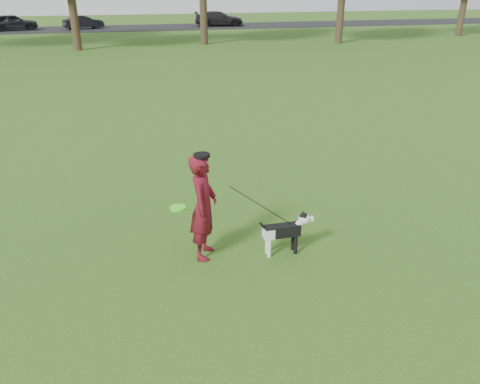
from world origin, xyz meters
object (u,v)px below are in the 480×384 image
object	(u,v)px
man	(203,207)
car_left	(13,22)
dog	(286,229)
car_mid	(83,22)
car_right	(219,19)

from	to	relation	value
man	car_left	distance (m)	40.71
dog	car_left	xyz separation A→B (m)	(-10.60, 39.85, 0.28)
man	car_mid	world-z (taller)	man
car_mid	car_left	bearing A→B (deg)	71.10
dog	car_mid	xyz separation A→B (m)	(-4.89, 39.85, 0.18)
man	car_left	world-z (taller)	man
dog	car_left	bearing A→B (deg)	104.90
car_left	car_mid	xyz separation A→B (m)	(5.71, 0.00, -0.10)
car_right	car_left	bearing A→B (deg)	96.53
car_mid	car_right	distance (m)	12.18
man	car_right	world-z (taller)	man
dog	car_mid	world-z (taller)	car_mid
man	car_right	distance (m)	40.51
man	car_mid	distance (m)	39.78
car_left	car_right	xyz separation A→B (m)	(17.90, 0.00, -0.01)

